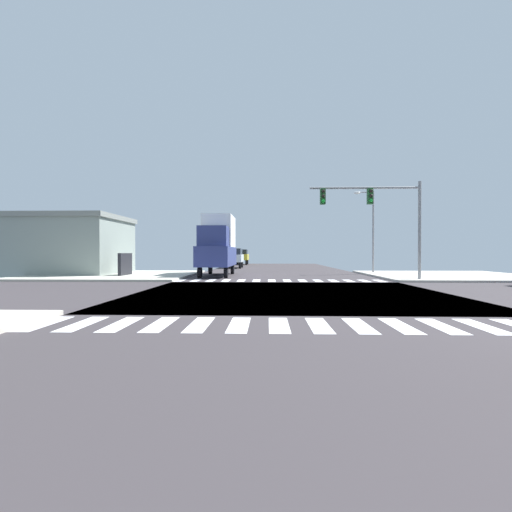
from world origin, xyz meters
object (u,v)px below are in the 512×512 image
bank_building (56,245)px  suv_inner_5 (242,256)px  street_lamp (370,224)px  box_truck_nearside_1 (218,244)px  traffic_signal_mast (376,207)px  suv_trailing_3 (234,256)px

bank_building → suv_inner_5: bearing=62.5°
street_lamp → box_truck_nearside_1: size_ratio=1.00×
box_truck_nearside_1 → suv_inner_5: size_ratio=1.57×
traffic_signal_mast → box_truck_nearside_1: traffic_signal_mast is taller
box_truck_nearside_1 → bank_building: bearing=-3.5°
suv_trailing_3 → suv_inner_5: (0.00, 12.63, 0.00)m
suv_inner_5 → suv_trailing_3: bearing=90.0°
bank_building → box_truck_nearside_1: size_ratio=1.75×
box_truck_nearside_1 → suv_trailing_3: 14.60m
street_lamp → bank_building: bearing=-175.3°
suv_trailing_3 → traffic_signal_mast: bearing=118.9°
suv_trailing_3 → suv_inner_5: same height
traffic_signal_mast → box_truck_nearside_1: size_ratio=0.99×
street_lamp → box_truck_nearside_1: 13.40m
suv_trailing_3 → box_truck_nearside_1: bearing=90.0°
traffic_signal_mast → suv_trailing_3: bearing=118.9°
traffic_signal_mast → suv_trailing_3: (-10.97, 19.87, -3.36)m
street_lamp → box_truck_nearside_1: street_lamp is taller
traffic_signal_mast → street_lamp: bearing=76.7°
street_lamp → bank_building: size_ratio=0.57×
traffic_signal_mast → bank_building: 25.54m
traffic_signal_mast → street_lamp: (1.96, 8.32, -0.39)m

